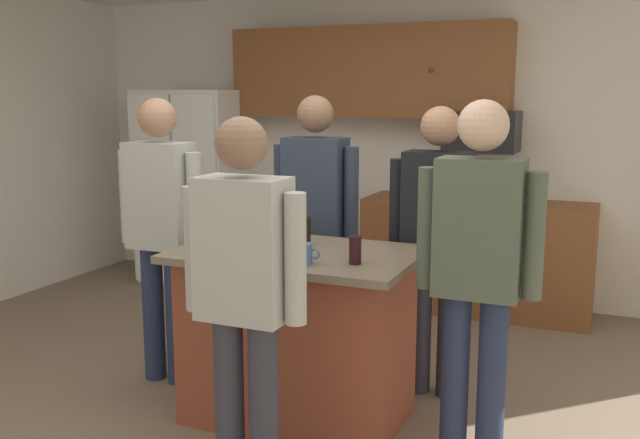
{
  "coord_description": "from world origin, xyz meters",
  "views": [
    {
      "loc": [
        1.64,
        -3.13,
        1.75
      ],
      "look_at": [
        0.1,
        0.43,
        1.05
      ],
      "focal_mm": 39.5,
      "sensor_mm": 36.0,
      "label": 1
    }
  ],
  "objects_px": {
    "person_guest_right": "(161,221)",
    "tumbler_amber": "(227,227)",
    "person_guest_by_door": "(437,232)",
    "glass_pilsner": "(355,250)",
    "person_host_foreground": "(244,285)",
    "glass_stout_tall": "(304,231)",
    "person_elder_center": "(478,261)",
    "refrigerator": "(196,187)",
    "person_guest_left": "(315,212)",
    "microwave_over_range": "(482,131)",
    "mug_blue_stoneware": "(305,254)",
    "kitchen_island": "(298,334)"
  },
  "relations": [
    {
      "from": "tumbler_amber",
      "to": "mug_blue_stoneware",
      "type": "bearing_deg",
      "value": -26.76
    },
    {
      "from": "person_guest_by_door",
      "to": "person_guest_right",
      "type": "xyz_separation_m",
      "value": [
        -1.56,
        -0.46,
        0.03
      ]
    },
    {
      "from": "person_guest_by_door",
      "to": "glass_pilsner",
      "type": "relative_size",
      "value": 12.38
    },
    {
      "from": "microwave_over_range",
      "to": "refrigerator",
      "type": "bearing_deg",
      "value": -177.4
    },
    {
      "from": "person_guest_by_door",
      "to": "person_guest_right",
      "type": "height_order",
      "value": "person_guest_right"
    },
    {
      "from": "person_host_foreground",
      "to": "mug_blue_stoneware",
      "type": "distance_m",
      "value": 0.51
    },
    {
      "from": "microwave_over_range",
      "to": "person_host_foreground",
      "type": "height_order",
      "value": "person_host_foreground"
    },
    {
      "from": "person_host_foreground",
      "to": "tumbler_amber",
      "type": "height_order",
      "value": "person_host_foreground"
    },
    {
      "from": "kitchen_island",
      "to": "tumbler_amber",
      "type": "height_order",
      "value": "tumbler_amber"
    },
    {
      "from": "mug_blue_stoneware",
      "to": "refrigerator",
      "type": "bearing_deg",
      "value": 132.08
    },
    {
      "from": "person_elder_center",
      "to": "person_guest_by_door",
      "type": "bearing_deg",
      "value": -55.47
    },
    {
      "from": "refrigerator",
      "to": "glass_stout_tall",
      "type": "distance_m",
      "value": 2.96
    },
    {
      "from": "microwave_over_range",
      "to": "kitchen_island",
      "type": "distance_m",
      "value": 2.61
    },
    {
      "from": "kitchen_island",
      "to": "person_guest_by_door",
      "type": "distance_m",
      "value": 0.98
    },
    {
      "from": "person_guest_by_door",
      "to": "glass_stout_tall",
      "type": "distance_m",
      "value": 0.78
    },
    {
      "from": "person_guest_by_door",
      "to": "tumbler_amber",
      "type": "distance_m",
      "value": 1.19
    },
    {
      "from": "glass_pilsner",
      "to": "microwave_over_range",
      "type": "bearing_deg",
      "value": 87.31
    },
    {
      "from": "person_guest_left",
      "to": "mug_blue_stoneware",
      "type": "distance_m",
      "value": 1.06
    },
    {
      "from": "person_guest_by_door",
      "to": "kitchen_island",
      "type": "bearing_deg",
      "value": 0.0
    },
    {
      "from": "person_elder_center",
      "to": "glass_pilsner",
      "type": "xyz_separation_m",
      "value": [
        -0.58,
        -0.02,
        0.0
      ]
    },
    {
      "from": "refrigerator",
      "to": "tumbler_amber",
      "type": "distance_m",
      "value": 2.74
    },
    {
      "from": "refrigerator",
      "to": "person_guest_left",
      "type": "xyz_separation_m",
      "value": [
        1.88,
        -1.51,
        0.12
      ]
    },
    {
      "from": "mug_blue_stoneware",
      "to": "microwave_over_range",
      "type": "bearing_deg",
      "value": 82.56
    },
    {
      "from": "microwave_over_range",
      "to": "mug_blue_stoneware",
      "type": "relative_size",
      "value": 4.52
    },
    {
      "from": "mug_blue_stoneware",
      "to": "person_guest_right",
      "type": "bearing_deg",
      "value": 160.64
    },
    {
      "from": "glass_stout_tall",
      "to": "glass_pilsner",
      "type": "relative_size",
      "value": 1.14
    },
    {
      "from": "person_guest_by_door",
      "to": "person_elder_center",
      "type": "xyz_separation_m",
      "value": [
        0.37,
        -0.74,
        0.03
      ]
    },
    {
      "from": "person_host_foreground",
      "to": "person_elder_center",
      "type": "bearing_deg",
      "value": -62.15
    },
    {
      "from": "person_elder_center",
      "to": "person_guest_left",
      "type": "bearing_deg",
      "value": -28.49
    },
    {
      "from": "person_guest_by_door",
      "to": "person_elder_center",
      "type": "distance_m",
      "value": 0.83
    },
    {
      "from": "person_guest_right",
      "to": "tumbler_amber",
      "type": "distance_m",
      "value": 0.51
    },
    {
      "from": "person_guest_right",
      "to": "person_host_foreground",
      "type": "distance_m",
      "value": 1.4
    },
    {
      "from": "refrigerator",
      "to": "glass_pilsner",
      "type": "bearing_deg",
      "value": -44.1
    },
    {
      "from": "person_guest_by_door",
      "to": "person_guest_right",
      "type": "distance_m",
      "value": 1.62
    },
    {
      "from": "person_guest_by_door",
      "to": "glass_pilsner",
      "type": "height_order",
      "value": "person_guest_by_door"
    },
    {
      "from": "person_elder_center",
      "to": "person_host_foreground",
      "type": "height_order",
      "value": "person_elder_center"
    },
    {
      "from": "mug_blue_stoneware",
      "to": "tumbler_amber",
      "type": "height_order",
      "value": "tumbler_amber"
    },
    {
      "from": "microwave_over_range",
      "to": "person_guest_left",
      "type": "height_order",
      "value": "person_guest_left"
    },
    {
      "from": "refrigerator",
      "to": "tumbler_amber",
      "type": "relative_size",
      "value": 10.89
    },
    {
      "from": "person_guest_right",
      "to": "tumbler_amber",
      "type": "bearing_deg",
      "value": -0.73
    },
    {
      "from": "person_host_foreground",
      "to": "tumbler_amber",
      "type": "distance_m",
      "value": 1.0
    },
    {
      "from": "glass_pilsner",
      "to": "person_guest_right",
      "type": "bearing_deg",
      "value": 167.51
    },
    {
      "from": "refrigerator",
      "to": "microwave_over_range",
      "type": "distance_m",
      "value": 2.66
    },
    {
      "from": "person_guest_by_door",
      "to": "glass_stout_tall",
      "type": "relative_size",
      "value": 10.9
    },
    {
      "from": "mug_blue_stoneware",
      "to": "glass_pilsner",
      "type": "bearing_deg",
      "value": 23.25
    },
    {
      "from": "person_elder_center",
      "to": "mug_blue_stoneware",
      "type": "bearing_deg",
      "value": 16.03
    },
    {
      "from": "microwave_over_range",
      "to": "person_elder_center",
      "type": "xyz_separation_m",
      "value": [
        0.47,
        -2.5,
        -0.45
      ]
    },
    {
      "from": "person_host_foreground",
      "to": "glass_stout_tall",
      "type": "height_order",
      "value": "person_host_foreground"
    },
    {
      "from": "refrigerator",
      "to": "person_guest_right",
      "type": "distance_m",
      "value": 2.4
    },
    {
      "from": "refrigerator",
      "to": "person_elder_center",
      "type": "xyz_separation_m",
      "value": [
        3.07,
        -2.39,
        0.11
      ]
    }
  ]
}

